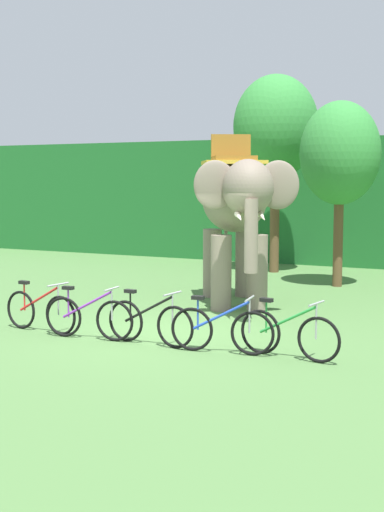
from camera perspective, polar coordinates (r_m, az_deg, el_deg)
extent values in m
plane|color=#4C753D|center=(12.95, -2.43, -6.13)|extent=(80.00, 80.00, 0.00)
cube|color=#1E6028|center=(25.80, 12.79, 4.42)|extent=(36.00, 6.00, 4.10)
cylinder|color=brown|center=(21.27, 6.64, 2.65)|extent=(0.28, 0.28, 2.94)
ellipsoid|color=#338438|center=(21.29, 6.74, 10.28)|extent=(2.49, 2.49, 3.02)
cylinder|color=brown|center=(18.68, 11.64, 1.01)|extent=(0.25, 0.25, 2.24)
ellipsoid|color=#338438|center=(18.63, 11.79, 8.10)|extent=(2.05, 2.05, 2.64)
ellipsoid|color=gray|center=(15.77, 3.39, 4.67)|extent=(2.69, 3.21, 1.50)
cylinder|color=gray|center=(15.06, 5.26, -1.33)|extent=(0.44, 0.44, 1.60)
cylinder|color=gray|center=(14.96, 2.35, -1.36)|extent=(0.44, 0.44, 1.60)
cylinder|color=gray|center=(16.83, 4.25, -0.54)|extent=(0.44, 0.44, 1.60)
cylinder|color=gray|center=(16.73, 1.64, -0.56)|extent=(0.44, 0.44, 1.60)
ellipsoid|color=gray|center=(13.79, 4.51, 5.49)|extent=(1.42, 1.46, 1.10)
ellipsoid|color=gray|center=(14.05, 6.93, 5.68)|extent=(0.80, 0.57, 0.96)
ellipsoid|color=gray|center=(13.86, 1.87, 5.72)|extent=(0.80, 0.57, 0.96)
cylinder|color=gray|center=(13.39, 4.77, 1.62)|extent=(0.26, 0.26, 1.40)
cone|color=beige|center=(13.45, 5.68, 3.12)|extent=(0.39, 0.54, 0.21)
cone|color=beige|center=(13.38, 3.82, 3.12)|extent=(0.39, 0.54, 0.21)
cube|color=gold|center=(15.87, 3.36, 7.50)|extent=(1.81, 1.80, 0.08)
cube|color=olive|center=(15.88, 3.36, 7.82)|extent=(1.34, 1.41, 0.10)
cube|color=olive|center=(16.38, 3.13, 8.75)|extent=(0.82, 0.55, 0.56)
cylinder|color=gray|center=(17.20, 2.75, 3.30)|extent=(0.08, 0.08, 0.90)
torus|color=black|center=(13.55, -13.57, -4.22)|extent=(0.71, 0.13, 0.71)
torus|color=black|center=(12.85, -10.50, -4.71)|extent=(0.71, 0.13, 0.71)
cylinder|color=red|center=(13.17, -12.18, -3.38)|extent=(0.97, 0.16, 0.54)
cylinder|color=red|center=(13.43, -13.31, -3.17)|extent=(0.03, 0.03, 0.52)
cube|color=black|center=(13.39, -13.33, -2.08)|extent=(0.21, 0.12, 0.06)
cylinder|color=#9E9EA3|center=(12.83, -10.69, -3.46)|extent=(0.03, 0.03, 0.55)
cylinder|color=#9E9EA3|center=(12.79, -10.71, -2.26)|extent=(0.09, 0.52, 0.03)
torus|color=black|center=(12.71, -10.26, -4.83)|extent=(0.71, 0.12, 0.71)
torus|color=black|center=(12.23, -6.24, -5.20)|extent=(0.71, 0.12, 0.71)
cylinder|color=purple|center=(12.43, -8.41, -3.87)|extent=(0.97, 0.14, 0.54)
cylinder|color=purple|center=(12.61, -9.90, -3.70)|extent=(0.03, 0.03, 0.52)
cube|color=black|center=(12.57, -9.92, -2.53)|extent=(0.21, 0.12, 0.06)
cylinder|color=#9E9EA3|center=(12.20, -6.46, -3.89)|extent=(0.03, 0.03, 0.55)
cylinder|color=#9E9EA3|center=(12.15, -6.48, -2.63)|extent=(0.08, 0.52, 0.03)
torus|color=black|center=(12.21, -5.34, -5.20)|extent=(0.71, 0.11, 0.71)
torus|color=black|center=(11.65, -1.37, -5.73)|extent=(0.71, 0.11, 0.71)
cylinder|color=black|center=(11.89, -3.51, -4.27)|extent=(0.97, 0.13, 0.54)
cylinder|color=black|center=(12.10, -4.97, -4.05)|extent=(0.03, 0.03, 0.52)
cube|color=black|center=(12.06, -4.98, -2.83)|extent=(0.21, 0.12, 0.06)
cylinder|color=#9E9EA3|center=(11.62, -1.58, -4.35)|extent=(0.03, 0.03, 0.55)
cylinder|color=#9E9EA3|center=(11.57, -1.58, -3.04)|extent=(0.08, 0.52, 0.03)
torus|color=black|center=(11.49, 0.00, -5.90)|extent=(0.71, 0.15, 0.71)
torus|color=black|center=(11.21, 4.87, -6.21)|extent=(0.71, 0.15, 0.71)
cylinder|color=blue|center=(11.30, 2.29, -4.81)|extent=(0.97, 0.18, 0.54)
cylinder|color=blue|center=(11.40, 0.47, -4.65)|extent=(0.03, 0.03, 0.52)
cube|color=black|center=(11.36, 0.48, -3.36)|extent=(0.21, 0.13, 0.06)
cylinder|color=#9E9EA3|center=(11.17, 4.64, -4.80)|extent=(0.03, 0.03, 0.55)
cylinder|color=#9E9EA3|center=(11.12, 4.65, -3.43)|extent=(0.10, 0.52, 0.03)
torus|color=black|center=(11.35, 5.52, -6.08)|extent=(0.71, 0.15, 0.71)
torus|color=black|center=(10.91, 10.15, -6.64)|extent=(0.71, 0.15, 0.71)
cylinder|color=green|center=(11.08, 7.69, -5.08)|extent=(0.97, 0.18, 0.54)
cylinder|color=green|center=(11.25, 5.98, -4.84)|extent=(0.03, 0.03, 0.52)
cube|color=black|center=(11.20, 6.00, -3.53)|extent=(0.21, 0.13, 0.06)
cylinder|color=#9E9EA3|center=(10.87, 9.93, -5.17)|extent=(0.03, 0.03, 0.55)
cylinder|color=#9E9EA3|center=(10.82, 9.96, -3.77)|extent=(0.11, 0.52, 0.03)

